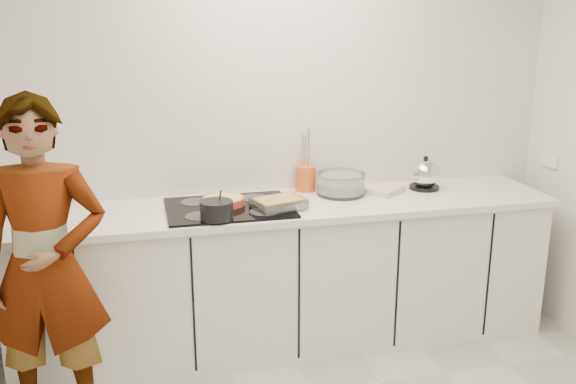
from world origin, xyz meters
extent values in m
cube|color=white|center=(0.00, 1.60, 1.30)|extent=(3.60, 0.00, 2.60)
cube|color=white|center=(1.79, 1.33, 1.07)|extent=(0.02, 0.15, 0.09)
cube|color=white|center=(0.00, 1.28, 0.43)|extent=(3.20, 0.58, 0.87)
cube|color=white|center=(0.00, 1.28, 0.89)|extent=(3.24, 0.64, 0.04)
cube|color=black|center=(-0.35, 1.26, 0.92)|extent=(0.72, 0.54, 0.01)
cylinder|color=#A13D2B|center=(-0.37, 1.32, 0.94)|extent=(0.27, 0.27, 0.04)
cylinder|color=#FADE69|center=(-0.37, 1.32, 0.96)|extent=(0.23, 0.23, 0.01)
cylinder|color=black|center=(-0.45, 1.05, 0.97)|extent=(0.19, 0.19, 0.10)
cylinder|color=silver|center=(-0.43, 1.07, 1.02)|extent=(0.03, 0.07, 0.15)
cube|color=silver|center=(-0.08, 1.17, 0.95)|extent=(0.33, 0.28, 0.05)
cube|color=tan|center=(-0.08, 1.17, 0.97)|extent=(0.29, 0.24, 0.02)
cylinder|color=silver|center=(0.37, 1.39, 0.98)|extent=(0.36, 0.36, 0.14)
cylinder|color=white|center=(0.37, 1.39, 0.96)|extent=(0.30, 0.30, 0.06)
cube|color=white|center=(0.65, 1.36, 0.93)|extent=(0.28, 0.27, 0.04)
cylinder|color=black|center=(0.93, 1.39, 0.92)|extent=(0.23, 0.23, 0.02)
sphere|color=silver|center=(0.93, 1.39, 1.01)|extent=(0.23, 0.23, 0.19)
sphere|color=black|center=(0.93, 1.39, 1.11)|extent=(0.04, 0.04, 0.03)
cylinder|color=#D65D1F|center=(0.18, 1.54, 0.99)|extent=(0.17, 0.17, 0.16)
imported|color=white|center=(-1.31, 0.77, 0.83)|extent=(0.65, 0.46, 1.67)
camera|label=1|loc=(-0.84, -2.26, 2.02)|focal=40.00mm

